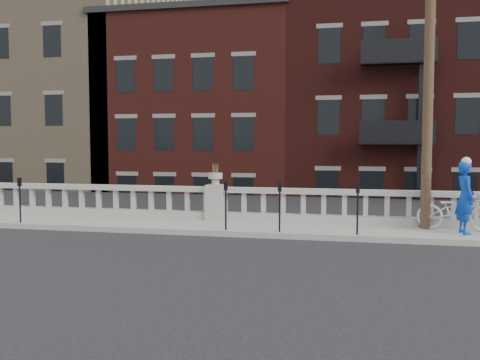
# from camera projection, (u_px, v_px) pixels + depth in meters

# --- Properties ---
(ground) EXTENTS (120.00, 120.00, 0.00)m
(ground) POSITION_uv_depth(u_px,v_px,m) (174.00, 249.00, 12.87)
(ground) COLOR black
(ground) RESTS_ON ground
(sidewalk) EXTENTS (32.00, 2.20, 0.15)m
(sidewalk) POSITION_uv_depth(u_px,v_px,m) (207.00, 227.00, 15.79)
(sidewalk) COLOR gray
(sidewalk) RESTS_ON ground
(balustrade) EXTENTS (28.00, 0.34, 1.03)m
(balustrade) POSITION_uv_depth(u_px,v_px,m) (215.00, 204.00, 16.67)
(balustrade) COLOR gray
(balustrade) RESTS_ON sidewalk
(planter_pedestal) EXTENTS (0.55, 0.55, 1.76)m
(planter_pedestal) POSITION_uv_depth(u_px,v_px,m) (215.00, 198.00, 16.66)
(planter_pedestal) COLOR gray
(planter_pedestal) RESTS_ON sidewalk
(lower_level) EXTENTS (80.00, 44.00, 20.80)m
(lower_level) POSITION_uv_depth(u_px,v_px,m) (298.00, 141.00, 35.02)
(lower_level) COLOR #605E59
(lower_level) RESTS_ON ground
(utility_pole) EXTENTS (1.60, 0.28, 10.00)m
(utility_pole) POSITION_uv_depth(u_px,v_px,m) (430.00, 45.00, 14.69)
(utility_pole) COLOR #422D1E
(utility_pole) RESTS_ON sidewalk
(parking_meter_a) EXTENTS (0.10, 0.09, 1.36)m
(parking_meter_a) POSITION_uv_depth(u_px,v_px,m) (20.00, 195.00, 16.08)
(parking_meter_a) COLOR black
(parking_meter_a) RESTS_ON sidewalk
(parking_meter_b) EXTENTS (0.10, 0.09, 1.36)m
(parking_meter_b) POSITION_uv_depth(u_px,v_px,m) (226.00, 200.00, 14.73)
(parking_meter_b) COLOR black
(parking_meter_b) RESTS_ON sidewalk
(parking_meter_c) EXTENTS (0.10, 0.09, 1.36)m
(parking_meter_c) POSITION_uv_depth(u_px,v_px,m) (280.00, 201.00, 14.41)
(parking_meter_c) COLOR black
(parking_meter_c) RESTS_ON sidewalk
(parking_meter_d) EXTENTS (0.10, 0.09, 1.36)m
(parking_meter_d) POSITION_uv_depth(u_px,v_px,m) (358.00, 203.00, 13.98)
(parking_meter_d) COLOR black
(parking_meter_d) RESTS_ON sidewalk
(bicycle) EXTENTS (2.14, 1.05, 1.08)m
(bicycle) POSITION_uv_depth(u_px,v_px,m) (456.00, 211.00, 14.72)
(bicycle) COLOR silver
(bicycle) RESTS_ON sidewalk
(cyclist) EXTENTS (0.59, 0.78, 1.93)m
(cyclist) POSITION_uv_depth(u_px,v_px,m) (465.00, 197.00, 14.13)
(cyclist) COLOR #0C3ABB
(cyclist) RESTS_ON sidewalk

